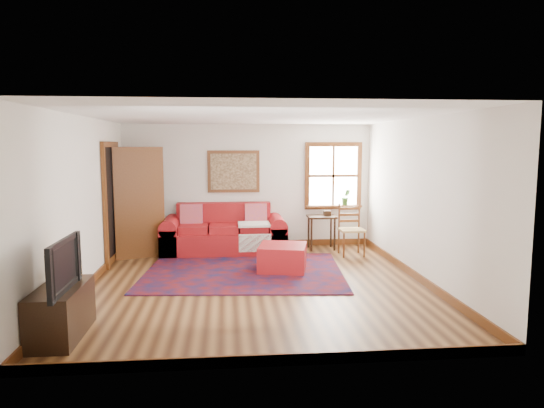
{
  "coord_description": "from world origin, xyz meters",
  "views": [
    {
      "loc": [
        -0.44,
        -7.09,
        2.09
      ],
      "look_at": [
        0.28,
        0.6,
        1.14
      ],
      "focal_mm": 32.0,
      "sensor_mm": 36.0,
      "label": 1
    }
  ],
  "objects": [
    {
      "name": "ground",
      "position": [
        0.0,
        0.0,
        0.0
      ],
      "size": [
        5.5,
        5.5,
        0.0
      ],
      "primitive_type": "plane",
      "color": "#3E2210",
      "rests_on": "ground"
    },
    {
      "name": "room_envelope",
      "position": [
        0.0,
        0.02,
        1.65
      ],
      "size": [
        5.04,
        5.54,
        2.52
      ],
      "color": "silver",
      "rests_on": "ground"
    },
    {
      "name": "window",
      "position": [
        1.78,
        2.7,
        1.31
      ],
      "size": [
        1.18,
        0.2,
        1.38
      ],
      "color": "white",
      "rests_on": "ground"
    },
    {
      "name": "doorway",
      "position": [
        -2.21,
        1.78,
        1.07
      ],
      "size": [
        0.89,
        1.08,
        2.14
      ],
      "color": "black",
      "rests_on": "ground"
    },
    {
      "name": "framed_artwork",
      "position": [
        -0.3,
        2.71,
        1.55
      ],
      "size": [
        1.05,
        0.07,
        0.85
      ],
      "color": "#5F3114",
      "rests_on": "ground"
    },
    {
      "name": "persian_rug",
      "position": [
        -0.18,
        0.72,
        0.01
      ],
      "size": [
        3.4,
        2.82,
        0.02
      ],
      "primitive_type": "cube",
      "rotation": [
        0.0,
        0.0,
        -0.08
      ],
      "color": "#5B0D0E",
      "rests_on": "ground"
    },
    {
      "name": "red_leather_sofa",
      "position": [
        -0.5,
        2.29,
        0.31
      ],
      "size": [
        2.39,
        0.99,
        0.94
      ],
      "color": "maroon",
      "rests_on": "ground"
    },
    {
      "name": "red_ottoman",
      "position": [
        0.47,
        0.75,
        0.22
      ],
      "size": [
        0.9,
        0.9,
        0.43
      ],
      "primitive_type": "cube",
      "rotation": [
        0.0,
        0.0,
        -0.21
      ],
      "color": "maroon",
      "rests_on": "ground"
    },
    {
      "name": "side_table",
      "position": [
        1.44,
        2.35,
        0.55
      ],
      "size": [
        0.56,
        0.42,
        0.68
      ],
      "color": "black",
      "rests_on": "ground"
    },
    {
      "name": "ladder_back_chair",
      "position": [
        1.9,
        1.81,
        0.53
      ],
      "size": [
        0.46,
        0.44,
        0.97
      ],
      "color": "tan",
      "rests_on": "ground"
    },
    {
      "name": "media_cabinet",
      "position": [
        -2.26,
        -1.81,
        0.28
      ],
      "size": [
        0.46,
        1.02,
        0.56
      ],
      "primitive_type": "cube",
      "color": "black",
      "rests_on": "ground"
    },
    {
      "name": "television",
      "position": [
        -2.24,
        -1.97,
        0.84
      ],
      "size": [
        0.13,
        0.97,
        0.56
      ],
      "primitive_type": "imported",
      "rotation": [
        0.0,
        0.0,
        1.57
      ],
      "color": "black",
      "rests_on": "media_cabinet"
    },
    {
      "name": "candle_hurricane",
      "position": [
        -2.21,
        -1.37,
        0.65
      ],
      "size": [
        0.12,
        0.12,
        0.18
      ],
      "color": "silver",
      "rests_on": "media_cabinet"
    }
  ]
}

